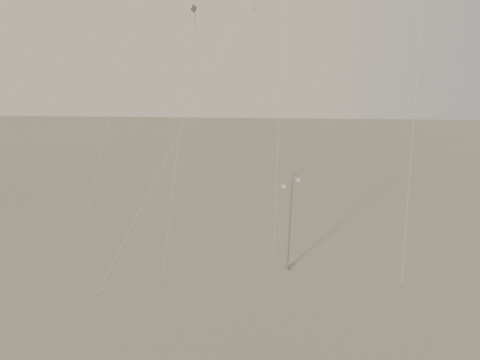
{
  "coord_description": "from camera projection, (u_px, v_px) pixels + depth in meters",
  "views": [
    {
      "loc": [
        -0.49,
        -24.01,
        17.38
      ],
      "look_at": [
        -2.08,
        5.0,
        7.42
      ],
      "focal_mm": 28.0,
      "sensor_mm": 36.0,
      "label": 1
    }
  ],
  "objects": [
    {
      "name": "kite_1",
      "position": [
        188.0,
        64.0,
        33.28
      ],
      "size": [
        1.64,
        12.67,
        21.53
      ],
      "rotation": [
        0.0,
        0.0,
        -0.27
      ],
      "color": "#2E2827",
      "rests_on": "ground"
    },
    {
      "name": "ground",
      "position": [
        264.0,
        294.0,
        28.29
      ],
      "size": [
        160.0,
        160.0,
        0.0
      ],
      "primitive_type": "plane",
      "color": "gray",
      "rests_on": "ground"
    },
    {
      "name": "kite_4",
      "position": [
        419.0,
        41.0,
        28.39
      ],
      "size": [
        1.27,
        7.62,
        24.28
      ],
      "rotation": [
        0.0,
        0.0,
        1.36
      ],
      "color": "#2E2827",
      "rests_on": "ground"
    },
    {
      "name": "kite_3",
      "position": [
        214.0,
        65.0,
        27.92
      ],
      "size": [
        11.69,
        8.14,
        22.37
      ],
      "rotation": [
        0.0,
        0.0,
        -0.51
      ],
      "color": "maroon",
      "rests_on": "ground"
    },
    {
      "name": "street_lamp",
      "position": [
        290.0,
        220.0,
        30.14
      ],
      "size": [
        1.61,
        0.58,
        8.59
      ],
      "color": "gray",
      "rests_on": "ground"
    }
  ]
}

